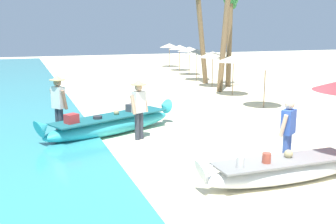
# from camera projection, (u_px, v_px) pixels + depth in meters

# --- Properties ---
(ground_plane) EXTENTS (80.00, 80.00, 0.00)m
(ground_plane) POSITION_uv_depth(u_px,v_px,m) (251.00, 166.00, 9.43)
(ground_plane) COLOR beige
(boat_white_foreground) EXTENTS (3.96, 0.77, 0.79)m
(boat_white_foreground) POSITION_uv_depth(u_px,v_px,m) (283.00, 170.00, 8.35)
(boat_white_foreground) COLOR white
(boat_white_foreground) RESTS_ON ground
(boat_cyan_midground) EXTENTS (4.60, 2.55, 0.89)m
(boat_cyan_midground) POSITION_uv_depth(u_px,v_px,m) (111.00, 124.00, 12.12)
(boat_cyan_midground) COLOR #33B2BC
(boat_cyan_midground) RESTS_ON ground
(person_vendor_hatted) EXTENTS (0.58, 0.44, 1.73)m
(person_vendor_hatted) POSITION_uv_depth(u_px,v_px,m) (139.00, 105.00, 11.45)
(person_vendor_hatted) COLOR #333842
(person_vendor_hatted) RESTS_ON ground
(person_tourist_customer) EXTENTS (0.57, 0.45, 1.65)m
(person_tourist_customer) POSITION_uv_depth(u_px,v_px,m) (288.00, 131.00, 8.87)
(person_tourist_customer) COLOR #3D5BA8
(person_tourist_customer) RESTS_ON ground
(person_vendor_assistant) EXTENTS (0.50, 0.56, 1.85)m
(person_vendor_assistant) POSITION_uv_depth(u_px,v_px,m) (58.00, 102.00, 11.54)
(person_vendor_assistant) COLOR #333842
(person_vendor_assistant) RESTS_ON ground
(parasol_row_0) EXTENTS (1.60, 1.60, 1.91)m
(parasol_row_0) POSITION_uv_depth(u_px,v_px,m) (266.00, 64.00, 15.97)
(parasol_row_0) COLOR #8E6B47
(parasol_row_0) RESTS_ON ground
(parasol_row_1) EXTENTS (1.60, 1.60, 1.91)m
(parasol_row_1) POSITION_uv_depth(u_px,v_px,m) (233.00, 59.00, 18.91)
(parasol_row_1) COLOR #8E6B47
(parasol_row_1) RESTS_ON ground
(parasol_row_2) EXTENTS (1.60, 1.60, 1.91)m
(parasol_row_2) POSITION_uv_depth(u_px,v_px,m) (213.00, 55.00, 21.74)
(parasol_row_2) COLOR #8E6B47
(parasol_row_2) RESTS_ON ground
(parasol_row_3) EXTENTS (1.60, 1.60, 1.91)m
(parasol_row_3) POSITION_uv_depth(u_px,v_px,m) (197.00, 52.00, 24.38)
(parasol_row_3) COLOR #8E6B47
(parasol_row_3) RESTS_ON ground
(parasol_row_4) EXTENTS (1.60, 1.60, 1.91)m
(parasol_row_4) POSITION_uv_depth(u_px,v_px,m) (189.00, 49.00, 27.20)
(parasol_row_4) COLOR #8E6B47
(parasol_row_4) RESTS_ON ground
(parasol_row_5) EXTENTS (1.60, 1.60, 1.91)m
(parasol_row_5) POSITION_uv_depth(u_px,v_px,m) (180.00, 47.00, 29.94)
(parasol_row_5) COLOR #8E6B47
(parasol_row_5) RESTS_ON ground
(parasol_row_6) EXTENTS (1.60, 1.60, 1.91)m
(parasol_row_6) POSITION_uv_depth(u_px,v_px,m) (169.00, 45.00, 32.96)
(parasol_row_6) COLOR #8E6B47
(parasol_row_6) RESTS_ON ground
(palm_tree_tall_inland) EXTENTS (2.69, 2.44, 5.38)m
(palm_tree_tall_inland) POSITION_uv_depth(u_px,v_px,m) (230.00, 7.00, 21.29)
(palm_tree_tall_inland) COLOR brown
(palm_tree_tall_inland) RESTS_ON ground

